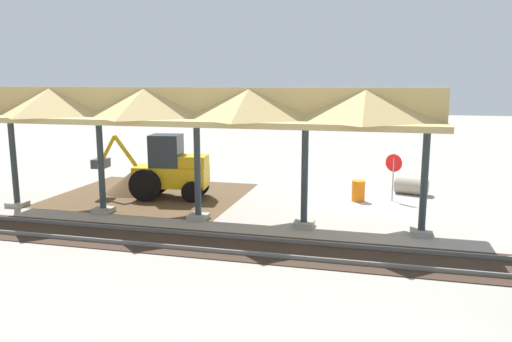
{
  "coord_description": "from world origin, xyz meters",
  "views": [
    {
      "loc": [
        -0.64,
        21.02,
        5.11
      ],
      "look_at": [
        4.16,
        2.17,
        1.6
      ],
      "focal_mm": 35.0,
      "sensor_mm": 36.0,
      "label": 1
    }
  ],
  "objects_px": {
    "concrete_pipe": "(411,186)",
    "traffic_barrel": "(358,191)",
    "stop_sign": "(394,168)",
    "backhoe": "(168,170)"
  },
  "relations": [
    {
      "from": "traffic_barrel",
      "to": "backhoe",
      "type": "bearing_deg",
      "value": 10.01
    },
    {
      "from": "concrete_pipe",
      "to": "traffic_barrel",
      "type": "relative_size",
      "value": 1.74
    },
    {
      "from": "concrete_pipe",
      "to": "traffic_barrel",
      "type": "distance_m",
      "value": 2.99
    },
    {
      "from": "concrete_pipe",
      "to": "traffic_barrel",
      "type": "height_order",
      "value": "traffic_barrel"
    },
    {
      "from": "stop_sign",
      "to": "concrete_pipe",
      "type": "bearing_deg",
      "value": -119.64
    },
    {
      "from": "backhoe",
      "to": "concrete_pipe",
      "type": "xyz_separation_m",
      "value": [
        -10.48,
        -3.37,
        -0.88
      ]
    },
    {
      "from": "backhoe",
      "to": "traffic_barrel",
      "type": "bearing_deg",
      "value": -169.99
    },
    {
      "from": "traffic_barrel",
      "to": "stop_sign",
      "type": "bearing_deg",
      "value": -163.78
    },
    {
      "from": "concrete_pipe",
      "to": "backhoe",
      "type": "bearing_deg",
      "value": 17.84
    },
    {
      "from": "stop_sign",
      "to": "traffic_barrel",
      "type": "distance_m",
      "value": 1.8
    }
  ]
}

